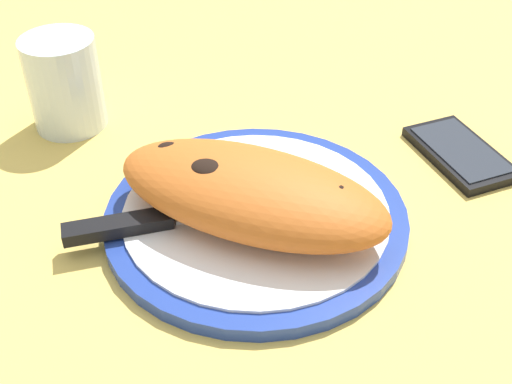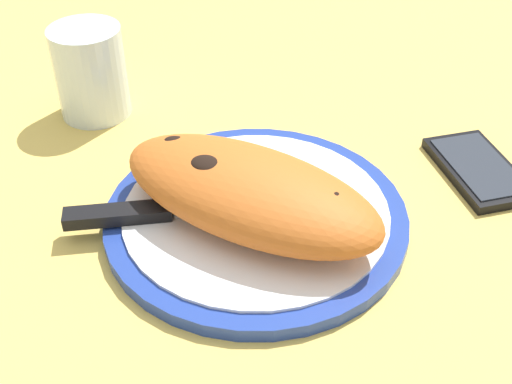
# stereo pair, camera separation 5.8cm
# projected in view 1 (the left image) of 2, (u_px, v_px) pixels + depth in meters

# --- Properties ---
(ground_plane) EXTENTS (1.50, 1.50, 0.03)m
(ground_plane) POSITION_uv_depth(u_px,v_px,m) (256.00, 235.00, 0.61)
(ground_plane) COLOR #DBB756
(plate) EXTENTS (0.28, 0.28, 0.02)m
(plate) POSITION_uv_depth(u_px,v_px,m) (256.00, 216.00, 0.60)
(plate) COLOR #233D99
(plate) RESTS_ON ground_plane
(calzone) EXTENTS (0.25, 0.12, 0.06)m
(calzone) POSITION_uv_depth(u_px,v_px,m) (246.00, 191.00, 0.57)
(calzone) COLOR #C16023
(calzone) RESTS_ON plate
(fork) EXTENTS (0.17, 0.02, 0.00)m
(fork) POSITION_uv_depth(u_px,v_px,m) (235.00, 168.00, 0.64)
(fork) COLOR silver
(fork) RESTS_ON plate
(knife) EXTENTS (0.20, 0.15, 0.01)m
(knife) POSITION_uv_depth(u_px,v_px,m) (154.00, 221.00, 0.57)
(knife) COLOR silver
(knife) RESTS_ON plate
(smartphone) EXTENTS (0.13, 0.13, 0.01)m
(smartphone) POSITION_uv_depth(u_px,v_px,m) (460.00, 153.00, 0.68)
(smartphone) COLOR black
(smartphone) RESTS_ON ground_plane
(water_glass) EXTENTS (0.08, 0.08, 0.10)m
(water_glass) POSITION_uv_depth(u_px,v_px,m) (66.00, 89.00, 0.71)
(water_glass) COLOR silver
(water_glass) RESTS_ON ground_plane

